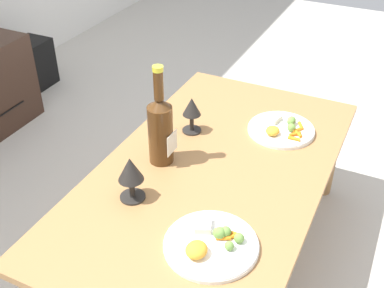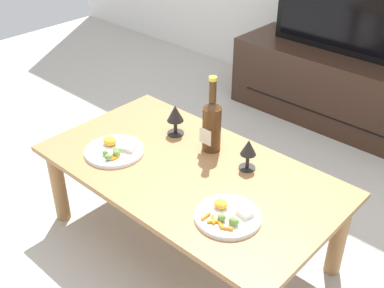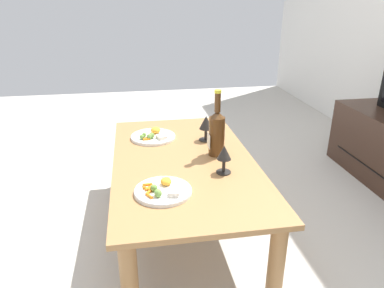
{
  "view_description": "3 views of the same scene",
  "coord_description": "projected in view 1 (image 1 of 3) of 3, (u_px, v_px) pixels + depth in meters",
  "views": [
    {
      "loc": [
        -1.21,
        -0.5,
        1.42
      ],
      "look_at": [
        -0.01,
        0.07,
        0.51
      ],
      "focal_mm": 45.53,
      "sensor_mm": 36.0,
      "label": 1
    },
    {
      "loc": [
        1.14,
        -1.22,
        1.6
      ],
      "look_at": [
        -0.01,
        0.04,
        0.53
      ],
      "focal_mm": 44.78,
      "sensor_mm": 36.0,
      "label": 2
    },
    {
      "loc": [
        1.67,
        -0.24,
        1.21
      ],
      "look_at": [
        0.01,
        0.04,
        0.51
      ],
      "focal_mm": 33.38,
      "sensor_mm": 36.0,
      "label": 3
    }
  ],
  "objects": [
    {
      "name": "wine_bottle",
      "position": [
        160.0,
        127.0,
        1.61
      ],
      "size": [
        0.08,
        0.09,
        0.35
      ],
      "color": "#4C2D14",
      "rests_on": "dining_table"
    },
    {
      "name": "ground_plane",
      "position": [
        210.0,
        257.0,
        1.88
      ],
      "size": [
        6.4,
        6.4,
        0.0
      ],
      "primitive_type": "plane",
      "color": "#B7B2A8"
    },
    {
      "name": "floor_speaker",
      "position": [
        34.0,
        63.0,
        2.99
      ],
      "size": [
        0.19,
        0.19,
        0.29
      ],
      "primitive_type": "cube",
      "rotation": [
        0.0,
        0.0,
        0.01
      ],
      "color": "black",
      "rests_on": "ground_plane"
    },
    {
      "name": "dinner_plate_left",
      "position": [
        211.0,
        243.0,
        1.34
      ],
      "size": [
        0.27,
        0.27,
        0.05
      ],
      "color": "white",
      "rests_on": "dining_table"
    },
    {
      "name": "dining_table",
      "position": [
        212.0,
        184.0,
        1.68
      ],
      "size": [
        1.3,
        0.72,
        0.43
      ],
      "color": "#9E7042",
      "rests_on": "ground_plane"
    },
    {
      "name": "goblet_right",
      "position": [
        192.0,
        109.0,
        1.78
      ],
      "size": [
        0.07,
        0.07,
        0.14
      ],
      "color": "black",
      "rests_on": "dining_table"
    },
    {
      "name": "goblet_left",
      "position": [
        131.0,
        172.0,
        1.46
      ],
      "size": [
        0.08,
        0.08,
        0.15
      ],
      "color": "black",
      "rests_on": "dining_table"
    },
    {
      "name": "dinner_plate_right",
      "position": [
        281.0,
        129.0,
        1.83
      ],
      "size": [
        0.25,
        0.25,
        0.04
      ],
      "color": "white",
      "rests_on": "dining_table"
    }
  ]
}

